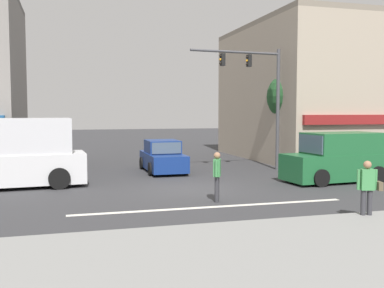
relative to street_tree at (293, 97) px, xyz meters
The scene contains 12 objects.
ground_plane 10.38m from the street_tree, 143.09° to the right, with size 120.00×120.00×0.00m, color #333335.
lane_marking_stripe 12.67m from the street_tree, 129.70° to the right, with size 9.00×0.24×0.01m, color silver.
sidewalk_curb 16.67m from the street_tree, 118.36° to the right, with size 40.00×5.00×0.16m, color gray.
building_right_corner 6.87m from the street_tree, 31.29° to the left, with size 13.87×12.15×8.52m.
street_tree is the anchor object (origin of this frame).
utility_pole_far_right 4.08m from the street_tree, 77.90° to the left, with size 1.40×0.22×7.82m.
traffic_light_mast 3.01m from the street_tree, 149.80° to the right, with size 4.88×0.49×6.20m.
sedan_crossing_leftbound 8.17m from the street_tree, behind, with size 1.88×4.10×1.58m.
box_truck_approaching_near 14.75m from the street_tree, 165.26° to the right, with size 5.72×2.51×2.75m.
van_waiting_far 6.54m from the street_tree, 98.97° to the right, with size 4.73×2.31×2.11m.
pedestrian_foreground_with_bag 13.15m from the street_tree, 109.03° to the right, with size 0.67×0.41×1.67m.
pedestrian_mid_crossing 11.63m from the street_tree, 130.67° to the right, with size 0.35×0.52×1.67m.
Camera 1 is at (-4.43, -16.81, 3.02)m, focal length 42.00 mm.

